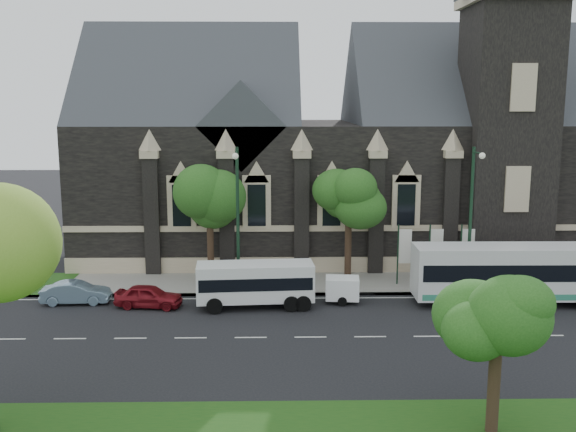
{
  "coord_description": "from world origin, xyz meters",
  "views": [
    {
      "loc": [
        -1.69,
        -30.97,
        11.72
      ],
      "look_at": [
        -1.02,
        6.0,
        5.11
      ],
      "focal_mm": 40.58,
      "sensor_mm": 36.0,
      "label": 1
    }
  ],
  "objects_px": {
    "banner_flag_center": "(434,250)",
    "banner_flag_right": "(465,249)",
    "car_far_red": "(149,296)",
    "tree_walk_right": "(352,192)",
    "street_lamp_mid": "(238,213)",
    "shuttle_bus": "(256,282)",
    "banner_flag_left": "(402,250)",
    "box_trailer": "(342,288)",
    "tree_park_east": "(502,306)",
    "street_lamp_near": "(472,212)",
    "tree_walk_left": "(213,194)",
    "sedan": "(76,293)",
    "tour_coach": "(517,272)"
  },
  "relations": [
    {
      "from": "tour_coach",
      "to": "banner_flag_right",
      "type": "bearing_deg",
      "value": 117.65
    },
    {
      "from": "tour_coach",
      "to": "box_trailer",
      "type": "distance_m",
      "value": 10.11
    },
    {
      "from": "tree_walk_left",
      "to": "banner_flag_left",
      "type": "xyz_separation_m",
      "value": [
        12.08,
        -1.7,
        -3.35
      ]
    },
    {
      "from": "tree_walk_right",
      "to": "banner_flag_right",
      "type": "distance_m",
      "value": 8.05
    },
    {
      "from": "banner_flag_center",
      "to": "sedan",
      "type": "distance_m",
      "value": 22.0
    },
    {
      "from": "street_lamp_mid",
      "to": "tree_walk_left",
      "type": "bearing_deg",
      "value": 116.47
    },
    {
      "from": "tree_walk_left",
      "to": "street_lamp_mid",
      "type": "relative_size",
      "value": 0.85
    },
    {
      "from": "banner_flag_right",
      "to": "tree_walk_left",
      "type": "bearing_deg",
      "value": 173.96
    },
    {
      "from": "car_far_red",
      "to": "shuttle_bus",
      "type": "bearing_deg",
      "value": -83.5
    },
    {
      "from": "banner_flag_right",
      "to": "sedan",
      "type": "height_order",
      "value": "banner_flag_right"
    },
    {
      "from": "banner_flag_center",
      "to": "banner_flag_left",
      "type": "bearing_deg",
      "value": 180.0
    },
    {
      "from": "tour_coach",
      "to": "shuttle_bus",
      "type": "bearing_deg",
      "value": -178.19
    },
    {
      "from": "tree_walk_right",
      "to": "box_trailer",
      "type": "distance_m",
      "value": 7.16
    },
    {
      "from": "tree_park_east",
      "to": "car_far_red",
      "type": "relative_size",
      "value": 1.64
    },
    {
      "from": "tree_park_east",
      "to": "car_far_red",
      "type": "distance_m",
      "value": 21.25
    },
    {
      "from": "banner_flag_left",
      "to": "banner_flag_right",
      "type": "height_order",
      "value": "same"
    },
    {
      "from": "tree_walk_left",
      "to": "banner_flag_center",
      "type": "height_order",
      "value": "tree_walk_left"
    },
    {
      "from": "tree_walk_right",
      "to": "banner_flag_center",
      "type": "bearing_deg",
      "value": -18.64
    },
    {
      "from": "banner_flag_center",
      "to": "car_far_red",
      "type": "bearing_deg",
      "value": -166.94
    },
    {
      "from": "tree_park_east",
      "to": "banner_flag_right",
      "type": "bearing_deg",
      "value": 77.35
    },
    {
      "from": "car_far_red",
      "to": "tree_walk_right",
      "type": "bearing_deg",
      "value": -57.79
    },
    {
      "from": "street_lamp_near",
      "to": "shuttle_bus",
      "type": "distance_m",
      "value": 13.56
    },
    {
      "from": "street_lamp_near",
      "to": "banner_flag_left",
      "type": "relative_size",
      "value": 2.25
    },
    {
      "from": "box_trailer",
      "to": "sedan",
      "type": "bearing_deg",
      "value": -175.44
    },
    {
      "from": "tree_walk_right",
      "to": "box_trailer",
      "type": "relative_size",
      "value": 2.73
    },
    {
      "from": "tour_coach",
      "to": "shuttle_bus",
      "type": "xyz_separation_m",
      "value": [
        -15.09,
        -0.32,
        -0.39
      ]
    },
    {
      "from": "tree_walk_right",
      "to": "tree_park_east",
      "type": "bearing_deg",
      "value": -81.58
    },
    {
      "from": "banner_flag_right",
      "to": "car_far_red",
      "type": "distance_m",
      "value": 19.8
    },
    {
      "from": "tree_walk_right",
      "to": "street_lamp_mid",
      "type": "bearing_deg",
      "value": -153.35
    },
    {
      "from": "box_trailer",
      "to": "car_far_red",
      "type": "height_order",
      "value": "box_trailer"
    },
    {
      "from": "tree_walk_left",
      "to": "sedan",
      "type": "distance_m",
      "value": 10.4
    },
    {
      "from": "street_lamp_mid",
      "to": "banner_flag_left",
      "type": "xyz_separation_m",
      "value": [
        10.29,
        1.91,
        -2.73
      ]
    },
    {
      "from": "banner_flag_center",
      "to": "banner_flag_right",
      "type": "distance_m",
      "value": 2.0
    },
    {
      "from": "tree_park_east",
      "to": "box_trailer",
      "type": "relative_size",
      "value": 2.2
    },
    {
      "from": "tree_walk_left",
      "to": "banner_flag_right",
      "type": "bearing_deg",
      "value": -6.04
    },
    {
      "from": "tree_walk_left",
      "to": "banner_flag_left",
      "type": "bearing_deg",
      "value": -8.02
    },
    {
      "from": "banner_flag_left",
      "to": "banner_flag_center",
      "type": "height_order",
      "value": "same"
    },
    {
      "from": "tree_park_east",
      "to": "box_trailer",
      "type": "height_order",
      "value": "tree_park_east"
    },
    {
      "from": "street_lamp_mid",
      "to": "banner_flag_right",
      "type": "distance_m",
      "value": 14.67
    },
    {
      "from": "shuttle_bus",
      "to": "car_far_red",
      "type": "height_order",
      "value": "shuttle_bus"
    },
    {
      "from": "street_lamp_mid",
      "to": "shuttle_bus",
      "type": "distance_m",
      "value": 4.37
    },
    {
      "from": "street_lamp_mid",
      "to": "banner_flag_left",
      "type": "relative_size",
      "value": 2.25
    },
    {
      "from": "tree_walk_left",
      "to": "tour_coach",
      "type": "distance_m",
      "value": 19.21
    },
    {
      "from": "tree_walk_right",
      "to": "sedan",
      "type": "distance_m",
      "value": 18.09
    },
    {
      "from": "banner_flag_right",
      "to": "banner_flag_center",
      "type": "bearing_deg",
      "value": 180.0
    },
    {
      "from": "street_lamp_mid",
      "to": "banner_flag_right",
      "type": "bearing_deg",
      "value": 7.6
    },
    {
      "from": "banner_flag_right",
      "to": "tree_walk_right",
      "type": "bearing_deg",
      "value": 166.4
    },
    {
      "from": "street_lamp_mid",
      "to": "tree_walk_right",
      "type": "bearing_deg",
      "value": 26.65
    },
    {
      "from": "tree_walk_left",
      "to": "shuttle_bus",
      "type": "relative_size",
      "value": 1.13
    },
    {
      "from": "banner_flag_center",
      "to": "box_trailer",
      "type": "distance_m",
      "value": 7.14
    }
  ]
}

